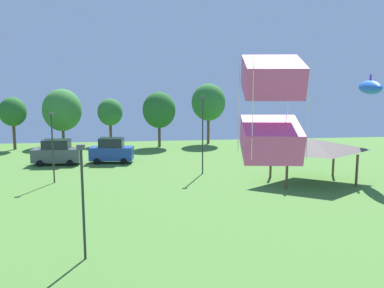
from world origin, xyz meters
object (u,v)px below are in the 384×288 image
at_px(parked_car_leftmost, 57,152).
at_px(park_pavilion, 313,145).
at_px(light_post_2, 203,131).
at_px(treeline_tree_4, 159,110).
at_px(treeline_tree_3, 110,112).
at_px(kite_flying_4, 370,87).
at_px(kite_flying_1, 271,108).
at_px(parked_car_second_from_left, 112,151).
at_px(light_post_0, 52,143).
at_px(treeline_tree_2, 62,110).
at_px(light_post_1, 83,195).
at_px(treeline_tree_1, 13,112).
at_px(treeline_tree_5, 208,102).

height_order(parked_car_leftmost, park_pavilion, park_pavilion).
relative_size(light_post_2, treeline_tree_4, 1.00).
relative_size(parked_car_leftmost, treeline_tree_3, 0.78).
xyz_separation_m(kite_flying_4, treeline_tree_3, (-23.42, 22.25, -3.47)).
relative_size(kite_flying_1, treeline_tree_4, 0.42).
distance_m(parked_car_second_from_left, light_post_0, 9.25).
xyz_separation_m(park_pavilion, treeline_tree_2, (-24.06, 23.37, 1.55)).
relative_size(kite_flying_4, treeline_tree_2, 0.75).
distance_m(treeline_tree_2, treeline_tree_4, 12.80).
height_order(kite_flying_4, light_post_2, kite_flying_4).
height_order(parked_car_leftmost, light_post_1, light_post_1).
height_order(parked_car_second_from_left, light_post_1, light_post_1).
xyz_separation_m(treeline_tree_1, treeline_tree_3, (11.48, 2.96, -0.34)).
bearing_deg(treeline_tree_3, kite_flying_4, -43.54).
distance_m(light_post_1, treeline_tree_3, 36.54).
distance_m(kite_flying_4, light_post_2, 14.75).
bearing_deg(treeline_tree_4, light_post_0, -117.58).
relative_size(light_post_2, treeline_tree_3, 1.15).
xyz_separation_m(kite_flying_4, treeline_tree_5, (-10.34, 21.25, -2.19)).
relative_size(parked_car_second_from_left, park_pavilion, 0.61).
bearing_deg(light_post_1, treeline_tree_2, 101.57).
height_order(kite_flying_1, kite_flying_4, kite_flying_1).
height_order(parked_car_second_from_left, treeline_tree_3, treeline_tree_3).
bearing_deg(light_post_0, treeline_tree_1, 114.61).
bearing_deg(treeline_tree_5, treeline_tree_2, 177.66).
distance_m(treeline_tree_3, treeline_tree_4, 7.04).
distance_m(treeline_tree_2, treeline_tree_5, 19.25).
xyz_separation_m(kite_flying_1, light_post_2, (1.94, 24.77, -3.51)).
bearing_deg(park_pavilion, kite_flying_1, -116.84).
bearing_deg(parked_car_leftmost, light_post_0, -77.64).
bearing_deg(treeline_tree_1, parked_car_second_from_left, -39.23).
bearing_deg(park_pavilion, treeline_tree_4, 119.30).
bearing_deg(park_pavilion, parked_car_leftmost, 155.50).
relative_size(light_post_1, light_post_2, 0.77).
bearing_deg(kite_flying_4, treeline_tree_3, 136.46).
xyz_separation_m(parked_car_second_from_left, light_post_0, (-4.13, -8.03, 2.04)).
bearing_deg(parked_car_second_from_left, treeline_tree_4, 69.30).
relative_size(light_post_0, light_post_2, 0.83).
height_order(parked_car_second_from_left, light_post_2, light_post_2).
distance_m(light_post_1, treeline_tree_2, 37.08).
bearing_deg(treeline_tree_2, light_post_2, -50.87).
bearing_deg(parked_car_leftmost, kite_flying_1, -65.70).
bearing_deg(parked_car_leftmost, kite_flying_4, -14.56).
bearing_deg(treeline_tree_1, light_post_2, -38.09).
bearing_deg(treeline_tree_1, treeline_tree_5, 4.58).
xyz_separation_m(light_post_2, treeline_tree_2, (-15.60, 19.17, 0.71)).
bearing_deg(park_pavilion, treeline_tree_2, 135.84).
distance_m(kite_flying_4, parked_car_second_from_left, 25.07).
relative_size(treeline_tree_1, treeline_tree_3, 1.05).
bearing_deg(treeline_tree_5, park_pavilion, -77.87).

